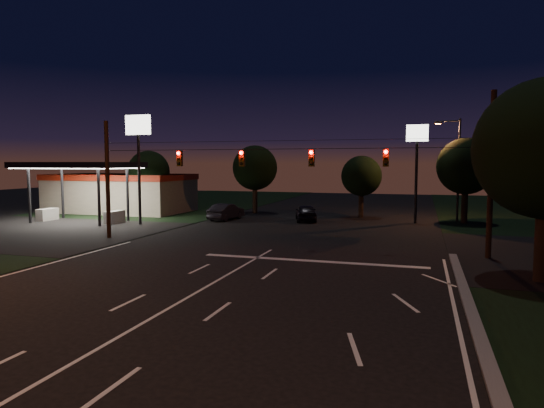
% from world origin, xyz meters
% --- Properties ---
extents(ground, '(140.00, 140.00, 0.00)m').
position_xyz_m(ground, '(0.00, 0.00, 0.00)').
color(ground, black).
rests_on(ground, ground).
extents(cross_street_left, '(20.00, 16.00, 0.02)m').
position_xyz_m(cross_street_left, '(-20.00, 16.00, 0.00)').
color(cross_street_left, black).
rests_on(cross_street_left, ground).
extents(stop_bar, '(12.00, 0.50, 0.01)m').
position_xyz_m(stop_bar, '(3.00, 11.50, 0.01)').
color(stop_bar, silver).
rests_on(stop_bar, ground).
extents(utility_pole_right, '(0.30, 0.30, 9.00)m').
position_xyz_m(utility_pole_right, '(12.00, 15.00, 0.00)').
color(utility_pole_right, black).
rests_on(utility_pole_right, ground).
extents(utility_pole_left, '(0.28, 0.28, 8.00)m').
position_xyz_m(utility_pole_left, '(-12.00, 15.00, 0.00)').
color(utility_pole_left, black).
rests_on(utility_pole_left, ground).
extents(signal_span, '(24.00, 0.40, 1.56)m').
position_xyz_m(signal_span, '(-0.00, 14.96, 5.50)').
color(signal_span, black).
rests_on(signal_span, ground).
extents(gas_station, '(14.20, 16.10, 5.25)m').
position_xyz_m(gas_station, '(-21.86, 30.39, 2.38)').
color(gas_station, gray).
rests_on(gas_station, ground).
extents(pole_sign_left_near, '(2.20, 0.30, 9.10)m').
position_xyz_m(pole_sign_left_near, '(-14.00, 22.00, 6.98)').
color(pole_sign_left_near, black).
rests_on(pole_sign_left_near, ground).
extents(pole_sign_right, '(1.80, 0.30, 8.40)m').
position_xyz_m(pole_sign_right, '(8.00, 30.00, 6.24)').
color(pole_sign_right, black).
rests_on(pole_sign_right, ground).
extents(street_light_right_far, '(2.20, 0.35, 9.00)m').
position_xyz_m(street_light_right_far, '(11.24, 32.00, 5.24)').
color(street_light_right_far, black).
rests_on(street_light_right_far, ground).
extents(tree_far_a, '(4.20, 4.20, 6.42)m').
position_xyz_m(tree_far_a, '(-17.98, 30.12, 4.26)').
color(tree_far_a, black).
rests_on(tree_far_a, ground).
extents(tree_far_b, '(4.60, 4.60, 6.98)m').
position_xyz_m(tree_far_b, '(-7.98, 34.13, 4.61)').
color(tree_far_b, black).
rests_on(tree_far_b, ground).
extents(tree_far_c, '(3.80, 3.80, 5.86)m').
position_xyz_m(tree_far_c, '(3.02, 33.10, 3.90)').
color(tree_far_c, black).
rests_on(tree_far_c, ground).
extents(tree_far_d, '(4.80, 4.80, 7.30)m').
position_xyz_m(tree_far_d, '(12.02, 31.13, 4.83)').
color(tree_far_d, black).
rests_on(tree_far_d, ground).
extents(car_oncoming_a, '(2.93, 4.69, 1.49)m').
position_xyz_m(car_oncoming_a, '(-1.33, 28.70, 0.74)').
color(car_oncoming_a, black).
rests_on(car_oncoming_a, ground).
extents(car_oncoming_b, '(2.03, 4.63, 1.48)m').
position_xyz_m(car_oncoming_b, '(-8.50, 27.47, 0.74)').
color(car_oncoming_b, black).
rests_on(car_oncoming_b, ground).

